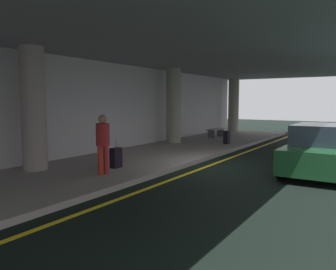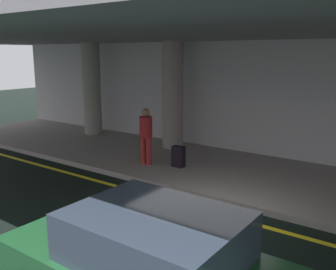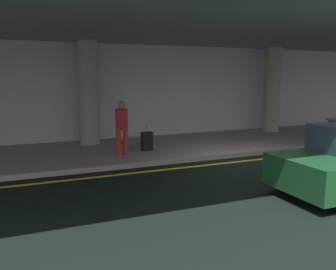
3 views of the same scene
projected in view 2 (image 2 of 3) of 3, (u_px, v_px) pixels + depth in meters
The scene contains 10 objects.
ground_plane at pixel (211, 224), 7.73m from camera, with size 60.00×60.00×0.00m, color black.
sidewalk at pixel (268, 180), 10.17m from camera, with size 26.00×4.20×0.15m, color gray.
lane_stripe_yellow at pixel (222, 215), 8.12m from camera, with size 26.00×0.14×0.01m, color yellow.
support_column_far_left at pixel (92, 89), 15.32m from camera, with size 0.72×0.72×3.65m, color gray.
support_column_left_mid at pixel (173, 95), 13.03m from camera, with size 0.72×0.72×3.65m, color gray.
ceiling_overhang at pixel (269, 29), 8.95m from camera, with size 28.00×13.20×0.30m, color slate.
terminal_back_wall at pixel (299, 103), 11.57m from camera, with size 26.00×0.30×3.80m, color #B6B2B7.
car_dark_green at pixel (151, 270), 4.81m from camera, with size 4.10×1.92×1.50m.
traveler_with_luggage at pixel (146, 133), 11.13m from camera, with size 0.38×0.38×1.68m.
suitcase_upright_primary at pixel (178, 157), 11.01m from camera, with size 0.36×0.22×0.90m.
Camera 2 is at (3.49, -6.33, 3.40)m, focal length 40.57 mm.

